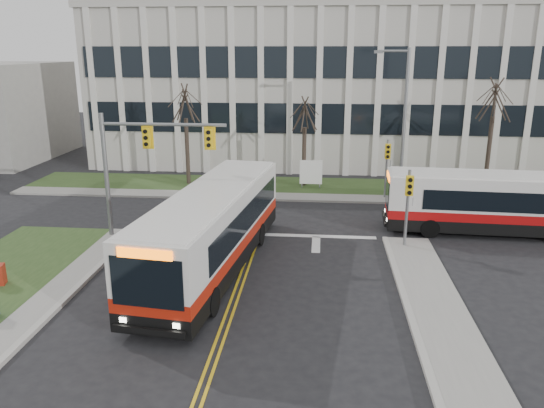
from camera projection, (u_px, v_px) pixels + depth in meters
The scene contains 14 objects.
ground at pixel (231, 310), 19.24m from camera, with size 120.00×120.00×0.00m, color black.
sidewalk_cross at pixel (350, 199), 33.30m from camera, with size 44.00×1.60×0.14m, color #9E9B93.
building_lawn at pixel (348, 188), 35.98m from camera, with size 44.00×5.00×0.12m, color #304A20.
office_building at pixel (344, 86), 45.78m from camera, with size 40.00×16.00×12.00m, color #BAB5AC.
mast_arm_signal at pixel (138, 154), 25.38m from camera, with size 6.11×0.38×6.20m.
signal_pole_near at pixel (408, 198), 24.49m from camera, with size 0.34×0.39×3.80m.
signal_pole_far at pixel (387, 161), 32.61m from camera, with size 0.34×0.39×3.80m.
streetlight at pixel (402, 115), 32.55m from camera, with size 2.15×0.25×9.20m.
directory_sign at pixel (311, 173), 35.41m from camera, with size 1.50×0.12×2.00m.
tree_left at pixel (185, 105), 35.42m from camera, with size 1.80×1.80×7.70m.
tree_mid at pixel (305, 115), 35.08m from camera, with size 1.80×1.80×6.82m.
tree_right at pixel (494, 102), 33.54m from camera, with size 1.80×1.80×8.25m.
bus_main at pixel (213, 231), 22.43m from camera, with size 2.77×12.76×3.40m, color silver, non-canonical shape.
bus_cross at pixel (502, 205), 26.79m from camera, with size 2.48×11.44×3.05m, color silver, non-canonical shape.
Camera 1 is at (3.10, -17.17, 9.11)m, focal length 35.00 mm.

